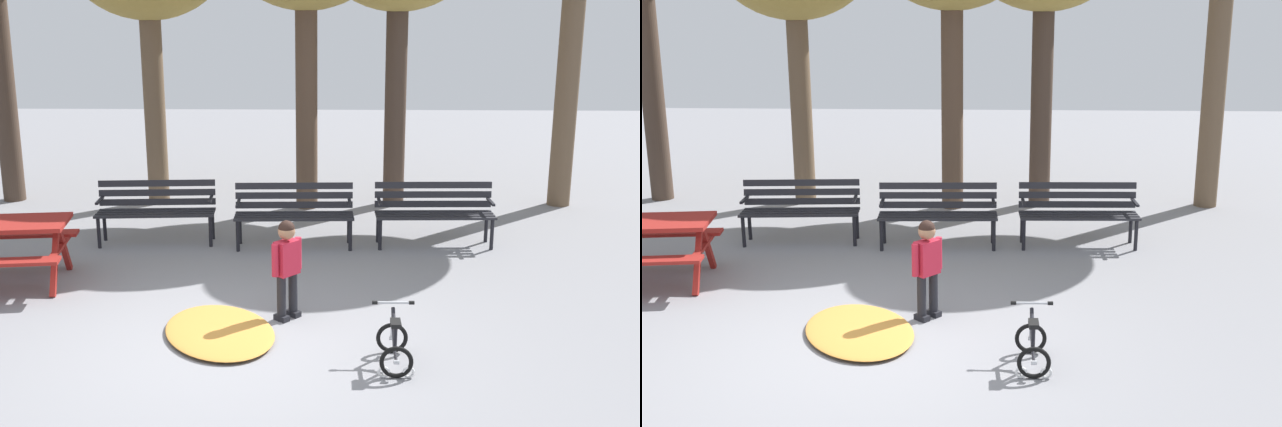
# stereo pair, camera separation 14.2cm
# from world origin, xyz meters

# --- Properties ---
(ground) EXTENTS (36.00, 36.00, 0.00)m
(ground) POSITION_xyz_m (0.00, 0.00, 0.00)
(ground) COLOR gray
(park_bench_far_left) EXTENTS (1.63, 0.58, 0.85)m
(park_bench_far_left) POSITION_xyz_m (-1.45, 3.46, 0.51)
(park_bench_far_left) COLOR #232328
(park_bench_far_left) RESTS_ON ground
(park_bench_left) EXTENTS (1.62, 0.53, 0.85)m
(park_bench_left) POSITION_xyz_m (0.45, 3.35, 0.51)
(park_bench_left) COLOR #232328
(park_bench_left) RESTS_ON ground
(park_bench_right) EXTENTS (1.62, 0.51, 0.85)m
(park_bench_right) POSITION_xyz_m (2.35, 3.45, 0.51)
(park_bench_right) COLOR #232328
(park_bench_right) RESTS_ON ground
(child_standing) EXTENTS (0.29, 0.32, 1.06)m
(child_standing) POSITION_xyz_m (0.53, 0.75, 0.63)
(child_standing) COLOR black
(child_standing) RESTS_ON ground
(kids_bicycle) EXTENTS (0.39, 0.56, 0.54)m
(kids_bicycle) POSITION_xyz_m (1.58, -0.33, 0.20)
(kids_bicycle) COLOR black
(kids_bicycle) RESTS_ON ground
(leaf_pile) EXTENTS (1.58, 1.79, 0.07)m
(leaf_pile) POSITION_xyz_m (-0.12, 0.31, 0.04)
(leaf_pile) COLOR #C68438
(leaf_pile) RESTS_ON ground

